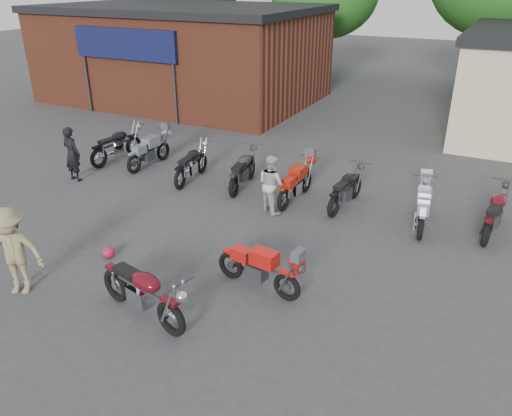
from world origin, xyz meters
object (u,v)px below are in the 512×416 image
at_px(helmet, 109,252).
at_px(person_light, 271,184).
at_px(vintage_motorcycle, 142,289).
at_px(row_bike_2, 191,162).
at_px(row_bike_5, 346,187).
at_px(person_dark, 72,154).
at_px(row_bike_7, 496,210).
at_px(row_bike_1, 149,149).
at_px(row_bike_3, 243,168).
at_px(row_bike_4, 296,181).
at_px(person_tan, 13,251).
at_px(row_bike_0, 117,143).
at_px(row_bike_6, 423,205).
at_px(sportbike, 259,266).

bearing_deg(helmet, person_light, 60.20).
relative_size(vintage_motorcycle, person_light, 1.39).
xyz_separation_m(person_light, row_bike_2, (-2.98, 0.87, -0.19)).
bearing_deg(row_bike_5, person_dark, 109.03).
height_order(vintage_motorcycle, row_bike_7, vintage_motorcycle).
distance_m(row_bike_1, row_bike_3, 3.44).
relative_size(row_bike_1, row_bike_2, 1.00).
bearing_deg(person_light, row_bike_7, -139.88).
distance_m(vintage_motorcycle, row_bike_1, 7.84).
bearing_deg(row_bike_5, row_bike_4, 105.38).
bearing_deg(row_bike_3, row_bike_7, -97.51).
bearing_deg(row_bike_5, row_bike_2, 98.99).
bearing_deg(helmet, row_bike_5, 52.14).
relative_size(row_bike_1, row_bike_5, 1.01).
xyz_separation_m(person_tan, row_bike_5, (4.35, 6.53, -0.33)).
xyz_separation_m(row_bike_0, row_bike_4, (6.37, -0.29, -0.04)).
xyz_separation_m(row_bike_0, row_bike_2, (3.08, -0.32, -0.04)).
bearing_deg(row_bike_6, vintage_motorcycle, 139.14).
bearing_deg(row_bike_2, row_bike_5, -93.89).
relative_size(helmet, row_bike_4, 0.14).
xyz_separation_m(row_bike_3, row_bike_7, (6.54, 0.19, 0.01)).
height_order(person_light, row_bike_3, person_light).
relative_size(row_bike_0, row_bike_6, 1.09).
bearing_deg(person_tan, sportbike, 1.46).
height_order(row_bike_0, row_bike_4, row_bike_0).
height_order(row_bike_3, row_bike_6, row_bike_3).
relative_size(vintage_motorcycle, row_bike_3, 1.06).
distance_m(person_dark, row_bike_7, 11.39).
distance_m(row_bike_1, row_bike_5, 6.45).
height_order(row_bike_4, row_bike_7, row_bike_7).
bearing_deg(row_bike_2, helmet, -176.08).
height_order(row_bike_5, row_bike_6, row_bike_5).
xyz_separation_m(person_light, person_tan, (-2.74, -5.42, 0.13)).
bearing_deg(row_bike_2, row_bike_1, 70.89).
distance_m(vintage_motorcycle, helmet, 2.45).
relative_size(sportbike, person_tan, 1.03).
relative_size(sportbike, row_bike_6, 0.96).
distance_m(vintage_motorcycle, row_bike_3, 6.21).
bearing_deg(person_light, sportbike, 138.01).
bearing_deg(vintage_motorcycle, row_bike_1, 140.05).
relative_size(helmet, row_bike_7, 0.13).
height_order(helmet, row_bike_7, row_bike_7).
height_order(person_dark, row_bike_1, person_dark).
bearing_deg(person_light, row_bike_1, 11.59).
distance_m(person_tan, row_bike_0, 7.40).
height_order(helmet, row_bike_1, row_bike_1).
relative_size(row_bike_0, row_bike_3, 1.04).
height_order(vintage_motorcycle, person_dark, person_dark).
distance_m(helmet, person_dark, 5.02).
height_order(helmet, row_bike_5, row_bike_5).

